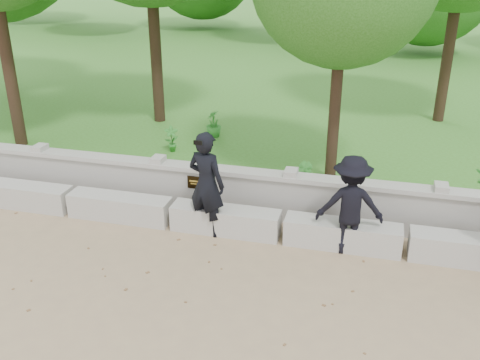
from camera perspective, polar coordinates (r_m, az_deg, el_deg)
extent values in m
plane|color=#9A835E|center=(8.21, -12.17, -10.79)|extent=(80.00, 80.00, 0.00)
cube|color=#396B20|center=(20.72, 5.20, 11.05)|extent=(40.00, 22.00, 0.25)
cube|color=#A6A39C|center=(10.98, -22.05, -1.54)|extent=(1.90, 0.45, 0.45)
cube|color=#A6A39C|center=(9.96, -12.69, -2.86)|extent=(1.90, 0.45, 0.45)
cube|color=#A6A39C|center=(9.28, -1.56, -4.32)|extent=(1.90, 0.45, 0.45)
cube|color=#A6A39C|center=(8.99, 10.85, -5.75)|extent=(1.90, 0.45, 0.45)
cube|color=#A6A39C|center=(9.14, 23.51, -6.93)|extent=(1.90, 0.45, 0.45)
cube|color=#9C9993|center=(10.08, -5.93, -0.90)|extent=(12.50, 0.25, 0.82)
cube|color=#A6A39C|center=(9.90, -6.04, 1.47)|extent=(12.50, 0.35, 0.08)
cube|color=black|center=(9.78, -4.61, -0.30)|extent=(0.36, 0.02, 0.24)
imported|color=black|center=(8.96, -3.59, -0.44)|extent=(0.77, 0.61, 1.84)
cube|color=black|center=(8.32, -4.52, 3.99)|extent=(0.14, 0.06, 0.07)
imported|color=black|center=(8.62, 11.69, -2.64)|extent=(1.14, 0.75, 1.65)
cylinder|color=#382619|center=(18.55, -23.98, 14.22)|extent=(0.26, 0.26, 3.87)
cylinder|color=#382619|center=(13.33, -23.61, 11.88)|extent=(0.28, 0.28, 4.11)
cylinder|color=#382619|center=(14.30, -9.06, 14.62)|extent=(0.29, 0.29, 4.33)
cylinder|color=#382619|center=(10.44, 10.14, 8.33)|extent=(0.22, 0.22, 3.27)
cylinder|color=#382619|center=(15.15, 21.47, 13.57)|extent=(0.28, 0.28, 4.20)
imported|color=#31812C|center=(12.33, -7.31, 4.37)|extent=(0.39, 0.35, 0.61)
imported|color=#31812C|center=(10.16, 6.93, 0.17)|extent=(0.44, 0.43, 0.62)
imported|color=#31812C|center=(13.25, -2.85, 6.05)|extent=(0.45, 0.47, 0.68)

